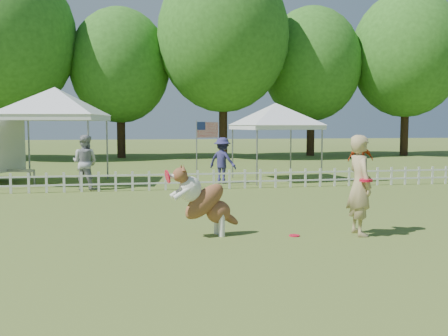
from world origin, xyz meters
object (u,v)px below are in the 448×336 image
Objects in this scene: canopy_tent_right at (275,143)px; spectator_a at (85,162)px; canopy_tent_left at (56,137)px; frisbee_on_turf at (294,235)px; spectator_c at (360,160)px; handler at (360,185)px; flag_pole at (197,154)px; dog at (206,201)px; spectator_b at (222,160)px.

canopy_tent_right is 1.60× the size of spectator_a.
canopy_tent_right is (7.61, -0.15, -0.23)m from canopy_tent_left.
frisbee_on_turf is 0.13× the size of spectator_c.
spectator_a is at bearing 38.97° from handler.
flag_pole is at bearing 10.09° from spectator_c.
spectator_a is (-5.56, 7.39, -0.07)m from handler.
spectator_a is 1.09× the size of spectator_c.
frisbee_on_turf is at bearing 61.71° from spectator_c.
canopy_tent_left is at bearing 101.00° from dog.
spectator_b reaches higher than frisbee_on_turf.
flag_pole is 3.47m from spectator_a.
dog is 0.82× the size of spectator_c.
flag_pole reaches higher than handler.
canopy_tent_right is at bearing -142.95° from spectator_a.
spectator_a is at bearing 53.62° from spectator_b.
dog is (-2.79, 0.35, -0.27)m from handler.
spectator_b is (0.11, 8.25, 0.78)m from frisbee_on_turf.
spectator_c is (4.98, 7.88, 0.77)m from frisbee_on_turf.
spectator_a is at bearing 7.62° from spectator_c.
canopy_tent_right is at bearing 7.14° from canopy_tent_left.
frisbee_on_turf is 8.54m from spectator_a.
canopy_tent_left reaches higher than spectator_b.
flag_pole is 1.38× the size of spectator_c.
flag_pole is (-2.10, 7.35, 0.16)m from handler.
frisbee_on_turf is 10.66m from canopy_tent_left.
canopy_tent_left is at bearing -2.20° from spectator_c.
frisbee_on_turf is (1.59, -0.25, -0.63)m from dog.
frisbee_on_turf is (-1.20, 0.10, -0.90)m from handler.
dog is at bearing -122.00° from canopy_tent_right.
frisbee_on_turf is at bearing 87.23° from handler.
dog is 0.60× the size of flag_pole.
flag_pole is (4.55, -1.76, -0.52)m from canopy_tent_left.
frisbee_on_turf is at bearing -112.19° from canopy_tent_right.
dog is at bearing -113.83° from flag_pole.
handler reaches higher than frisbee_on_turf.
handler is at bearing 68.65° from spectator_c.
handler is 0.85× the size of flag_pole.
flag_pole reaches higher than dog.
dog is 9.63m from canopy_tent_left.
dog is at bearing 171.07° from frisbee_on_turf.
frisbee_on_turf is at bearing -101.15° from flag_pole.
spectator_c is (3.78, 7.98, -0.14)m from handler.
canopy_tent_right reaches higher than spectator_c.
handler is at bearing -19.95° from dog.
canopy_tent_left is 2.17m from spectator_a.
spectator_a reaches higher than spectator_c.
spectator_a is 4.57m from spectator_b.
frisbee_on_turf is at bearing 144.32° from spectator_a.
handler is 1.16× the size of spectator_b.
dog is 9.43m from canopy_tent_right.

